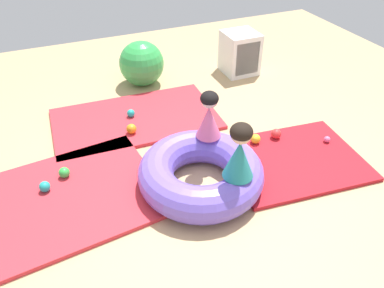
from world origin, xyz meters
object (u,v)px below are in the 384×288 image
at_px(storage_cube, 241,54).
at_px(play_ball_pink, 327,139).
at_px(child_in_pink, 209,115).
at_px(child_in_teal, 240,151).
at_px(exercise_ball_large, 142,64).
at_px(play_ball_green, 64,172).
at_px(play_ball_teal_second, 45,187).
at_px(play_ball_blue, 243,154).
at_px(play_ball_yellow, 256,139).
at_px(inflatable_cushion, 201,173).
at_px(play_ball_red, 276,134).
at_px(play_ball_orange, 131,129).
at_px(play_ball_teal, 131,113).

bearing_deg(storage_cube, play_ball_pink, -89.75).
bearing_deg(child_in_pink, child_in_teal, 171.34).
bearing_deg(exercise_ball_large, play_ball_green, -128.06).
distance_m(child_in_teal, play_ball_teal_second, 1.73).
relative_size(child_in_teal, storage_cube, 0.89).
distance_m(play_ball_blue, play_ball_teal_second, 1.85).
relative_size(child_in_pink, storage_cube, 0.82).
bearing_deg(child_in_pink, play_ball_green, 71.68).
bearing_deg(play_ball_teal_second, play_ball_green, 34.47).
distance_m(play_ball_teal_second, exercise_ball_large, 2.21).
bearing_deg(exercise_ball_large, play_ball_yellow, -69.85).
relative_size(play_ball_yellow, play_ball_teal_second, 1.03).
height_order(child_in_pink, play_ball_yellow, child_in_pink).
xyz_separation_m(child_in_teal, exercise_ball_large, (-0.08, 2.44, -0.27)).
distance_m(inflatable_cushion, play_ball_blue, 0.56).
relative_size(play_ball_red, play_ball_teal_second, 1.09).
bearing_deg(play_ball_orange, play_ball_pink, -27.46).
height_order(child_in_pink, storage_cube, child_in_pink).
bearing_deg(play_ball_pink, play_ball_teal_second, 172.39).
height_order(child_in_teal, play_ball_teal, child_in_teal).
xyz_separation_m(inflatable_cushion, play_ball_teal_second, (-1.30, 0.44, -0.07)).
xyz_separation_m(play_ball_teal, play_ball_yellow, (1.04, -0.99, 0.01)).
bearing_deg(play_ball_yellow, play_ball_teal, 136.42).
bearing_deg(storage_cube, play_ball_orange, -152.96).
distance_m(inflatable_cushion, play_ball_green, 1.25).
distance_m(child_in_teal, child_in_pink, 0.61).
distance_m(inflatable_cushion, play_ball_orange, 1.07).
bearing_deg(exercise_ball_large, storage_cube, -8.49).
distance_m(child_in_pink, exercise_ball_large, 1.85).
relative_size(play_ball_yellow, play_ball_green, 1.00).
relative_size(child_in_pink, play_ball_green, 4.58).
distance_m(child_in_pink, play_ball_red, 0.92).
relative_size(play_ball_orange, play_ball_blue, 1.02).
height_order(play_ball_blue, storage_cube, storage_cube).
bearing_deg(play_ball_blue, child_in_teal, -125.30).
bearing_deg(play_ball_orange, exercise_ball_large, 67.33).
relative_size(play_ball_yellow, play_ball_pink, 1.53).
relative_size(play_ball_teal, play_ball_blue, 0.85).
bearing_deg(play_ball_teal, play_ball_green, -137.58).
distance_m(child_in_teal, play_ball_blue, 0.75).
height_order(play_ball_teal, play_ball_pink, play_ball_teal).
relative_size(play_ball_yellow, play_ball_blue, 0.95).
xyz_separation_m(inflatable_cushion, play_ball_green, (-1.11, 0.56, -0.07)).
height_order(play_ball_teal_second, exercise_ball_large, exercise_ball_large).
height_order(play_ball_orange, storage_cube, storage_cube).
bearing_deg(inflatable_cushion, play_ball_teal, 101.54).
bearing_deg(storage_cube, play_ball_teal_second, -151.46).
bearing_deg(play_ball_pink, play_ball_red, 148.98).
relative_size(child_in_teal, play_ball_orange, 4.62).
relative_size(child_in_teal, play_ball_pink, 7.61).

